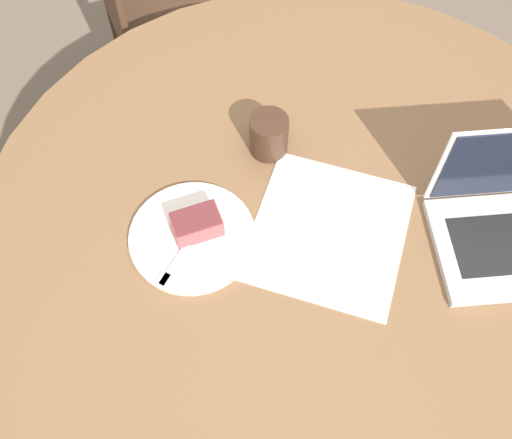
% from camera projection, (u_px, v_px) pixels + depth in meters
% --- Properties ---
extents(ground_plane, '(12.00, 12.00, 0.00)m').
position_uv_depth(ground_plane, '(296.00, 345.00, 1.86)').
color(ground_plane, '#6B5B4C').
extents(dining_table, '(1.40, 1.40, 0.77)m').
position_uv_depth(dining_table, '(313.00, 249.00, 1.30)').
color(dining_table, brown).
rests_on(dining_table, ground_plane).
extents(chair, '(0.52, 0.52, 0.91)m').
position_uv_depth(chair, '(159.00, 20.00, 1.92)').
color(chair, '#472D1E').
rests_on(chair, ground_plane).
extents(paper_document, '(0.42, 0.42, 0.00)m').
position_uv_depth(paper_document, '(327.00, 233.00, 1.18)').
color(paper_document, white).
rests_on(paper_document, dining_table).
extents(plate, '(0.25, 0.25, 0.01)m').
position_uv_depth(plate, '(192.00, 237.00, 1.17)').
color(plate, silver).
rests_on(plate, dining_table).
extents(cake_slice, '(0.11, 0.09, 0.05)m').
position_uv_depth(cake_slice, '(197.00, 224.00, 1.15)').
color(cake_slice, '#B74C51').
rests_on(cake_slice, plate).
extents(fork, '(0.16, 0.09, 0.00)m').
position_uv_depth(fork, '(179.00, 257.00, 1.14)').
color(fork, silver).
rests_on(fork, plate).
extents(coffee_glass, '(0.08, 0.08, 0.09)m').
position_uv_depth(coffee_glass, '(269.00, 135.00, 1.25)').
color(coffee_glass, '#3D2619').
rests_on(coffee_glass, dining_table).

